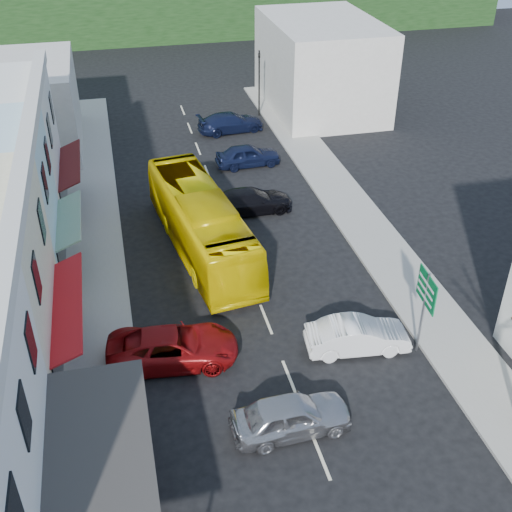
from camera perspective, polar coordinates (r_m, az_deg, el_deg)
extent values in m
plane|color=black|center=(26.69, 3.03, -10.85)|extent=(120.00, 120.00, 0.00)
cube|color=gray|center=(33.86, -14.05, -1.03)|extent=(3.00, 52.00, 0.15)
cube|color=gray|center=(36.33, 10.11, 2.01)|extent=(3.00, 52.00, 0.15)
cube|color=#501413|center=(20.25, -16.71, -18.50)|extent=(1.30, 7.65, 0.08)
cube|color=#B0151A|center=(26.49, -16.45, -4.17)|extent=(1.30, 6.80, 0.08)
cube|color=#195926|center=(32.41, -16.33, 3.14)|extent=(1.30, 5.10, 0.08)
cube|color=#501413|center=(38.23, -16.25, 7.84)|extent=(1.30, 5.95, 0.08)
cube|color=#B7B2A8|center=(48.35, -20.47, 12.28)|extent=(8.00, 10.00, 6.00)
cube|color=#B7B2A8|center=(53.36, 5.80, 16.52)|extent=(8.00, 12.00, 7.00)
imported|color=#DDBD00|center=(33.77, -4.90, 2.79)|extent=(4.06, 11.83, 3.10)
imported|color=#A2A2A6|center=(24.28, 3.15, -14.08)|extent=(4.48, 2.00, 1.40)
imported|color=silver|center=(27.89, 9.00, -7.07)|extent=(4.56, 2.24, 1.40)
imported|color=maroon|center=(27.21, -7.39, -8.11)|extent=(4.78, 2.38, 1.40)
imported|color=black|center=(37.75, -0.47, 4.90)|extent=(4.56, 1.99, 1.40)
imported|color=black|center=(43.54, -0.72, 8.89)|extent=(4.50, 2.07, 1.40)
imported|color=black|center=(49.16, -2.26, 11.76)|extent=(4.70, 2.40, 1.40)
imported|color=black|center=(25.74, -12.00, -10.65)|extent=(0.44, 0.63, 1.70)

